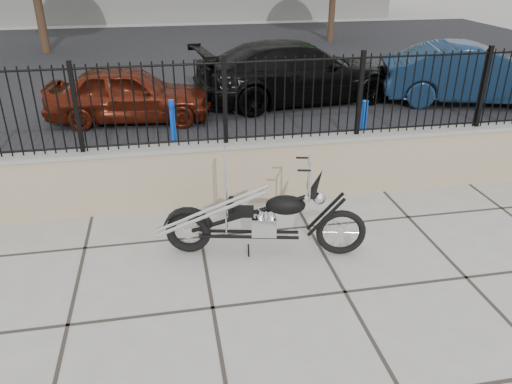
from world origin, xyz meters
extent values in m
plane|color=#99968E|center=(0.00, 0.00, 0.00)|extent=(90.00, 90.00, 0.00)
plane|color=black|center=(0.00, 12.50, 0.00)|extent=(30.00, 30.00, 0.00)
cube|color=gray|center=(0.00, 2.50, 0.48)|extent=(14.00, 0.36, 0.96)
cube|color=black|center=(0.00, 2.50, 1.56)|extent=(14.00, 0.08, 1.20)
imported|color=#50170B|center=(-2.58, 6.88, 0.61)|extent=(3.72, 1.81, 1.22)
imported|color=black|center=(1.48, 7.75, 0.75)|extent=(5.39, 2.79, 1.49)
imported|color=#112540|center=(5.69, 6.80, 0.72)|extent=(4.64, 2.73, 1.44)
cylinder|color=blue|center=(-1.71, 5.16, 0.45)|extent=(0.14, 0.14, 0.90)
cylinder|color=#0B5FAB|center=(1.85, 4.25, 0.48)|extent=(0.14, 0.14, 0.95)
cylinder|color=#382619|center=(-6.05, 16.02, 1.55)|extent=(0.31, 0.31, 3.10)
cylinder|color=#382619|center=(5.29, 16.58, 1.30)|extent=(0.26, 0.26, 2.59)
camera|label=1|loc=(-1.83, -4.30, 3.48)|focal=35.00mm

